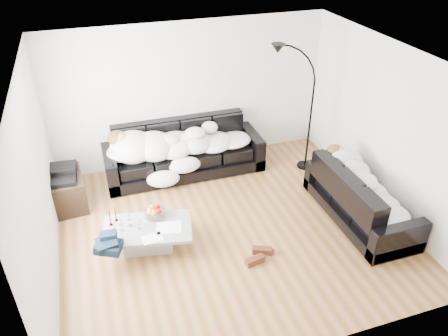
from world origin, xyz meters
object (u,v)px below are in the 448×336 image
object	(u,v)px
wine_glass_b	(121,226)
wine_glass_c	(139,224)
av_cabinet	(66,191)
stereo	(62,173)
fruit_bowl	(155,211)
candle_left	(110,218)
wine_glass_a	(129,221)
coffee_table	(148,237)
shoes	(258,255)
floor_lamp	(311,115)
sofa_right	(362,196)
candle_right	(115,214)
sofa_back	(184,149)
sleeper_back	(184,141)
sleeper_right	(364,184)

from	to	relation	value
wine_glass_b	wine_glass_c	xyz separation A→B (m)	(0.24, -0.03, -0.01)
wine_glass_c	av_cabinet	size ratio (longest dim) A/B	0.19
wine_glass_b	stereo	bearing A→B (deg)	117.60
fruit_bowl	candle_left	world-z (taller)	candle_left
wine_glass_a	candle_left	size ratio (longest dim) A/B	0.73
coffee_table	wine_glass_c	distance (m)	0.28
shoes	floor_lamp	bearing A→B (deg)	49.77
sofa_right	candle_right	bearing A→B (deg)	80.20
sofa_back	wine_glass_b	distance (m)	2.24
sofa_right	floor_lamp	world-z (taller)	floor_lamp
sleeper_back	wine_glass_a	distance (m)	2.08
sofa_back	wine_glass_a	bearing A→B (deg)	-124.92
sofa_back	fruit_bowl	distance (m)	1.82
wine_glass_a	stereo	bearing A→B (deg)	122.94
candle_left	stereo	world-z (taller)	stereo
sleeper_back	av_cabinet	xyz separation A→B (m)	(-2.06, -0.37, -0.38)
sofa_back	candle_right	distance (m)	2.07
coffee_table	av_cabinet	bearing A→B (deg)	127.03
candle_right	sleeper_right	bearing A→B (deg)	-9.80
stereo	floor_lamp	size ratio (longest dim) A/B	0.21
wine_glass_b	stereo	world-z (taller)	stereo
wine_glass_b	candle_right	world-z (taller)	candle_right
sleeper_back	candle_right	world-z (taller)	sleeper_back
sleeper_right	candle_left	xyz separation A→B (m)	(-3.72, 0.55, -0.15)
sleeper_right	av_cabinet	xyz separation A→B (m)	(-4.32, 1.76, -0.36)
sofa_right	av_cabinet	world-z (taller)	sofa_right
sleeper_back	coffee_table	xyz separation A→B (m)	(-0.98, -1.79, -0.48)
candle_right	coffee_table	bearing A→B (deg)	-36.06
wine_glass_c	candle_left	size ratio (longest dim) A/B	0.62
wine_glass_a	floor_lamp	distance (m)	3.65
wine_glass_a	floor_lamp	size ratio (longest dim) A/B	0.09
sleeper_right	wine_glass_a	world-z (taller)	sleeper_right
sofa_back	wine_glass_a	world-z (taller)	sofa_back
sofa_back	shoes	distance (m)	2.62
wine_glass_b	candle_right	bearing A→B (deg)	100.60
coffee_table	wine_glass_b	world-z (taller)	wine_glass_b
sleeper_right	candle_left	distance (m)	3.77
sleeper_right	coffee_table	xyz separation A→B (m)	(-3.25, 0.34, -0.45)
coffee_table	candle_right	bearing A→B (deg)	143.94
sofa_back	sofa_right	xyz separation A→B (m)	(2.27, -2.18, -0.05)
sofa_right	wine_glass_b	bearing A→B (deg)	84.07
wine_glass_a	wine_glass_c	world-z (taller)	wine_glass_a
sleeper_back	fruit_bowl	size ratio (longest dim) A/B	8.28
sleeper_back	shoes	bearing A→B (deg)	-80.37
coffee_table	wine_glass_c	world-z (taller)	wine_glass_c
sleeper_right	av_cabinet	world-z (taller)	sleeper_right
wine_glass_a	wine_glass_c	bearing A→B (deg)	-42.51
sleeper_back	floor_lamp	size ratio (longest dim) A/B	1.14
coffee_table	floor_lamp	bearing A→B (deg)	22.28
sofa_right	shoes	distance (m)	1.91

